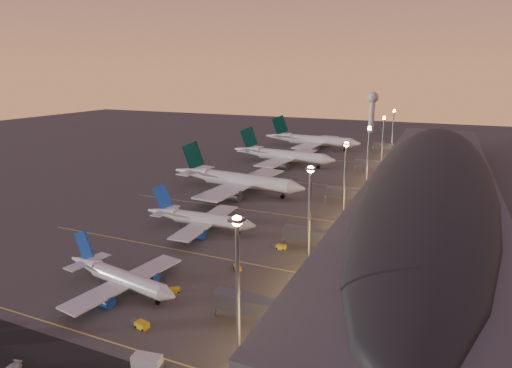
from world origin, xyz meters
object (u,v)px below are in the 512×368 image
object	(u,v)px
baggage_tug_d	(237,267)
baggage_tug_c	(279,247)
baggage_tug_b	(173,290)
airliner_wide_mid	(282,155)
catering_truck_a	(149,364)
radar_tower	(372,105)
airliner_wide_far	(311,140)
airliner_narrow_north	(200,219)
baggage_tug_a	(140,324)
airliner_narrow_south	(120,277)
airliner_wide_near	(236,180)

from	to	relation	value
baggage_tug_d	baggage_tug_c	bearing A→B (deg)	118.11
baggage_tug_b	airliner_wide_mid	bearing A→B (deg)	65.27
catering_truck_a	baggage_tug_d	xyz separation A→B (m)	(-3.53, 39.66, -0.92)
radar_tower	baggage_tug_c	world-z (taller)	radar_tower
baggage_tug_d	airliner_wide_far	bearing A→B (deg)	146.59
airliner_narrow_north	baggage_tug_a	distance (m)	53.16
radar_tower	baggage_tug_a	world-z (taller)	radar_tower
airliner_narrow_south	baggage_tug_d	xyz separation A→B (m)	(19.41, 19.92, -2.63)
airliner_narrow_south	airliner_wide_mid	world-z (taller)	airliner_wide_mid
airliner_wide_mid	baggage_tug_a	bearing A→B (deg)	-73.19
airliner_narrow_south	baggage_tug_c	bearing A→B (deg)	64.59
airliner_narrow_north	airliner_wide_far	world-z (taller)	airliner_wide_far
airliner_wide_mid	baggage_tug_b	size ratio (longest dim) A/B	17.03
airliner_wide_far	radar_tower	size ratio (longest dim) A/B	1.96
baggage_tug_c	airliner_wide_far	bearing A→B (deg)	109.53
baggage_tug_c	airliner_narrow_south	bearing A→B (deg)	-118.23
airliner_narrow_south	catering_truck_a	xyz separation A→B (m)	(22.94, -19.75, -1.71)
airliner_narrow_north	baggage_tug_d	size ratio (longest dim) A/B	11.02
radar_tower	baggage_tug_b	world-z (taller)	radar_tower
baggage_tug_b	baggage_tug_c	xyz separation A→B (m)	(13.14, 32.37, 0.07)
airliner_wide_far	baggage_tug_a	distance (m)	207.86
baggage_tug_a	baggage_tug_c	distance (m)	47.45
airliner_wide_mid	baggage_tug_c	world-z (taller)	airliner_wide_mid
airliner_narrow_north	baggage_tug_a	size ratio (longest dim) A/B	8.89
airliner_wide_mid	baggage_tug_b	xyz separation A→B (m)	(25.22, -138.36, -4.44)
baggage_tug_c	baggage_tug_d	world-z (taller)	baggage_tug_c
airliner_narrow_south	baggage_tug_a	bearing A→B (deg)	-27.77
airliner_narrow_north	airliner_narrow_south	bearing A→B (deg)	-87.65
airliner_wide_mid	radar_tower	world-z (taller)	radar_tower
radar_tower	baggage_tug_d	distance (m)	270.11
baggage_tug_b	catering_truck_a	bearing A→B (deg)	-99.08
airliner_wide_mid	airliner_wide_near	bearing A→B (deg)	-81.96
airliner_narrow_north	catering_truck_a	size ratio (longest dim) A/B	6.79
airliner_narrow_south	baggage_tug_b	size ratio (longest dim) A/B	9.62
airliner_narrow_south	radar_tower	world-z (taller)	radar_tower
airliner_narrow_north	catering_truck_a	bearing A→B (deg)	-68.81
airliner_narrow_south	airliner_wide_far	world-z (taller)	airliner_wide_far
radar_tower	baggage_tug_a	bearing A→B (deg)	-89.14
airliner_narrow_north	airliner_wide_mid	world-z (taller)	airliner_wide_mid
airliner_narrow_north	airliner_wide_near	size ratio (longest dim) A/B	0.62
baggage_tug_c	baggage_tug_d	size ratio (longest dim) A/B	1.19
airliner_wide_near	airliner_wide_mid	size ratio (longest dim) A/B	1.03
airliner_wide_far	airliner_narrow_south	bearing A→B (deg)	-82.40
airliner_narrow_north	baggage_tug_d	distance (m)	30.80
airliner_wide_near	airliner_wide_far	bearing A→B (deg)	95.61
airliner_wide_near	baggage_tug_a	xyz separation A→B (m)	(25.77, -93.84, -4.47)
airliner_wide_far	baggage_tug_c	xyz separation A→B (m)	(38.35, -159.92, -4.73)
airliner_narrow_south	baggage_tug_b	distance (m)	12.37
airliner_wide_far	baggage_tug_d	xyz separation A→B (m)	(33.14, -176.13, -4.79)
airliner_narrow_south	baggage_tug_d	bearing A→B (deg)	54.61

